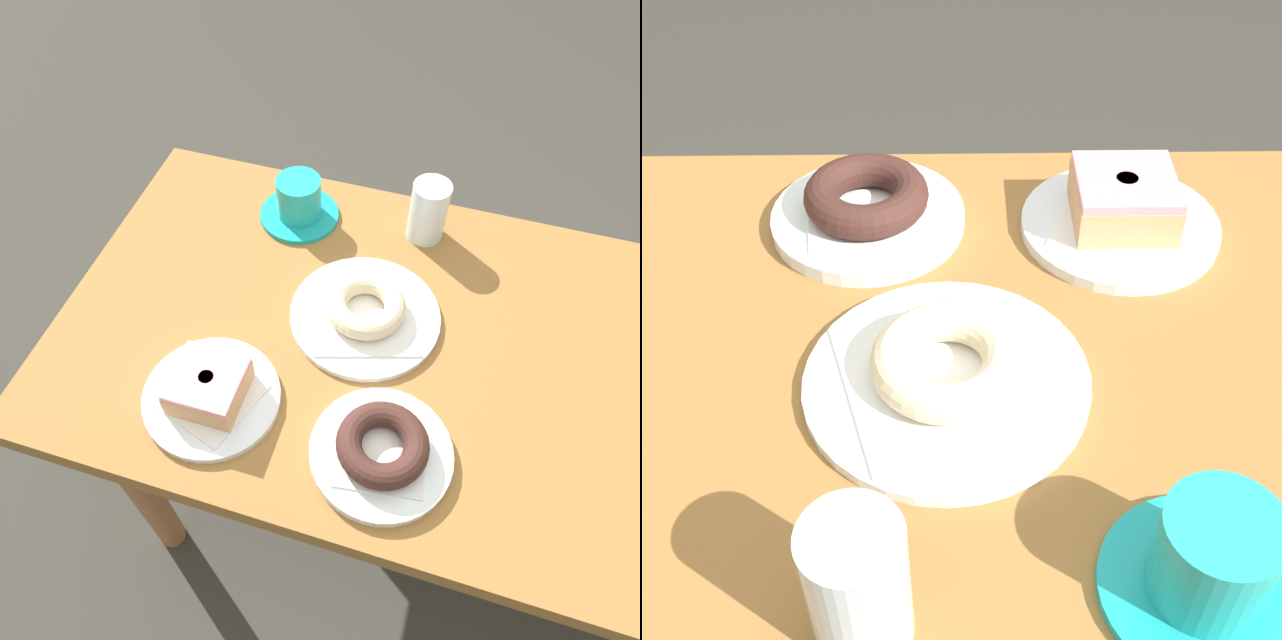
% 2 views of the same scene
% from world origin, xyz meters
% --- Properties ---
extents(table, '(1.24, 0.64, 0.71)m').
position_xyz_m(table, '(0.00, 0.00, 0.61)').
color(table, olive).
rests_on(table, ground_plane).
extents(plate_glazed_square, '(0.20, 0.20, 0.01)m').
position_xyz_m(plate_glazed_square, '(0.32, 0.18, 0.72)').
color(plate_glazed_square, white).
rests_on(plate_glazed_square, table).
extents(napkin_glazed_square, '(0.15, 0.15, 0.00)m').
position_xyz_m(napkin_glazed_square, '(0.32, 0.18, 0.72)').
color(napkin_glazed_square, white).
rests_on(napkin_glazed_square, plate_glazed_square).
extents(donut_glazed_square, '(0.10, 0.10, 0.05)m').
position_xyz_m(donut_glazed_square, '(0.32, 0.18, 0.75)').
color(donut_glazed_square, tan).
rests_on(donut_glazed_square, napkin_glazed_square).
extents(plate_sugar_ring, '(0.24, 0.24, 0.01)m').
position_xyz_m(plate_sugar_ring, '(0.15, -0.03, 0.72)').
color(plate_sugar_ring, white).
rests_on(plate_sugar_ring, table).
extents(napkin_sugar_ring, '(0.20, 0.20, 0.00)m').
position_xyz_m(napkin_sugar_ring, '(0.15, -0.03, 0.72)').
color(napkin_sugar_ring, white).
rests_on(napkin_sugar_ring, plate_sugar_ring).
extents(donut_sugar_ring, '(0.12, 0.12, 0.03)m').
position_xyz_m(donut_sugar_ring, '(0.15, -0.03, 0.74)').
color(donut_sugar_ring, beige).
rests_on(donut_sugar_ring, napkin_sugar_ring).
extents(plate_chocolate_ring, '(0.19, 0.19, 0.02)m').
position_xyz_m(plate_chocolate_ring, '(0.07, 0.19, 0.72)').
color(plate_chocolate_ring, white).
rests_on(plate_chocolate_ring, table).
extents(napkin_chocolate_ring, '(0.13, 0.13, 0.00)m').
position_xyz_m(napkin_chocolate_ring, '(0.07, 0.19, 0.73)').
color(napkin_chocolate_ring, white).
rests_on(napkin_chocolate_ring, plate_chocolate_ring).
extents(donut_chocolate_ring, '(0.12, 0.12, 0.03)m').
position_xyz_m(donut_chocolate_ring, '(0.07, 0.19, 0.75)').
color(donut_chocolate_ring, '#3D211B').
rests_on(donut_chocolate_ring, napkin_chocolate_ring).
extents(water_glass, '(0.06, 0.06, 0.11)m').
position_xyz_m(water_glass, '(0.10, -0.23, 0.77)').
color(water_glass, silver).
rests_on(water_glass, table).
extents(coffee_cup, '(0.14, 0.14, 0.08)m').
position_xyz_m(coffee_cup, '(0.32, -0.21, 0.75)').
color(coffee_cup, teal).
rests_on(coffee_cup, table).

